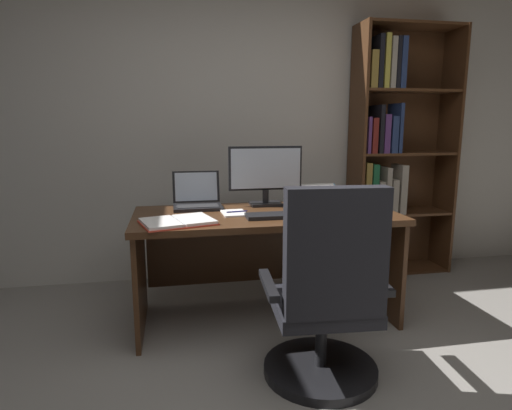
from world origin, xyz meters
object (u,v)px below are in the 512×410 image
Objects in this scene: desk at (263,238)px; bookshelf at (390,154)px; reading_stand_with_book at (321,194)px; office_chair at (327,303)px; open_binder at (178,221)px; computer_mouse at (325,212)px; coffee_mug at (363,203)px; pen at (237,212)px; laptop at (197,200)px; notepad at (234,213)px; monitor at (266,175)px; keyboard at (280,215)px.

desk is 0.81× the size of bookshelf.
bookshelf is 7.50× the size of reading_stand_with_book.
office_chair reaches higher than desk.
office_chair reaches higher than open_binder.
computer_mouse is 1.09× the size of coffee_mug.
bookshelf reaches higher than pen.
pen is at bearing -155.65° from reading_stand_with_book.
laptop is 1.57× the size of notepad.
monitor is at bearing 46.63° from pen.
desk is at bearing 146.45° from computer_mouse.
notepad is (0.36, 0.21, -0.01)m from open_binder.
open_binder is at bearing -143.24° from monitor.
desk is 0.60m from reading_stand_with_book.
laptop is at bearing 151.74° from computer_mouse.
notepad is (-0.26, -0.26, -0.21)m from monitor.
coffee_mug is at bearing -10.76° from desk.
bookshelf is at bearing 52.51° from coffee_mug.
computer_mouse reaches higher than open_binder.
computer_mouse is 0.93m from open_binder.
keyboard is 2.00× the size of notepad.
bookshelf is at bearing 15.61° from laptop.
office_chair is 1.26m from laptop.
bookshelf is at bearing 29.02° from reading_stand_with_book.
coffee_mug reaches higher than pen.
desk is 4.06× the size of keyboard.
monitor reaches higher than desk.
open_binder is at bearing -151.25° from pen.
laptop is 0.69× the size of open_binder.
keyboard reaches higher than notepad.
computer_mouse is at bearing -33.55° from desk.
computer_mouse is 0.49m from reading_stand_with_book.
notepad is (-0.26, 0.16, -0.01)m from keyboard.
computer_mouse is at bearing -12.33° from open_binder.
reading_stand_with_book is at bearing 24.35° from pen.
keyboard is at bearing -169.60° from coffee_mug.
pen is 0.85m from coffee_mug.
monitor is 0.41m from pen.
notepad is (0.22, -0.26, -0.05)m from laptop.
laptop is at bearing 57.77° from open_binder.
open_binder is at bearing -176.91° from computer_mouse.
laptop reaches higher than computer_mouse.
reading_stand_with_book is (0.44, 0.05, -0.15)m from monitor.
desk is at bearing 21.94° from pen.
computer_mouse is at bearing -15.83° from notepad.
bookshelf reaches higher than coffee_mug.
desk is 0.29m from pen.
monitor reaches higher than pen.
keyboard and open_binder have the same top height.
keyboard is 4.04× the size of computer_mouse.
bookshelf is at bearing 36.58° from keyboard.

